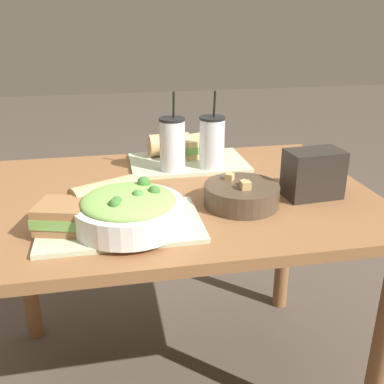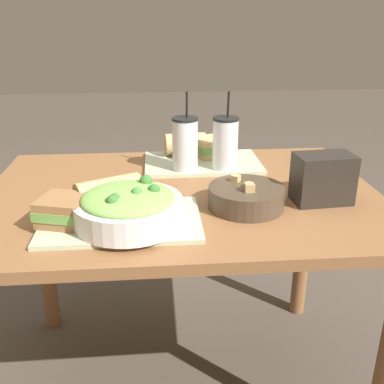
{
  "view_description": "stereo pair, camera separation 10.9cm",
  "coord_description": "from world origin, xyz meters",
  "px_view_note": "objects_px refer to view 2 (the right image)",
  "views": [
    {
      "loc": [
        -0.18,
        -1.2,
        1.2
      ],
      "look_at": [
        0.01,
        -0.21,
        0.8
      ],
      "focal_mm": 42.0,
      "sensor_mm": 36.0,
      "label": 1
    },
    {
      "loc": [
        -0.07,
        -1.22,
        1.2
      ],
      "look_at": [
        0.01,
        -0.21,
        0.8
      ],
      "focal_mm": 42.0,
      "sensor_mm": 36.0,
      "label": 2
    }
  ],
  "objects_px": {
    "soup_bowl": "(246,196)",
    "chip_bag": "(323,179)",
    "drink_cup_dark": "(185,145)",
    "napkin_folded": "(111,190)",
    "salad_bowl": "(129,206)",
    "baguette_near": "(110,192)",
    "baguette_far": "(186,144)",
    "drink_cup_red": "(225,145)",
    "sandwich_far": "(211,147)",
    "sandwich_near": "(64,210)"
  },
  "relations": [
    {
      "from": "soup_bowl",
      "to": "chip_bag",
      "type": "relative_size",
      "value": 1.25
    },
    {
      "from": "drink_cup_dark",
      "to": "napkin_folded",
      "type": "bearing_deg",
      "value": -148.22
    },
    {
      "from": "salad_bowl",
      "to": "baguette_near",
      "type": "relative_size",
      "value": 1.41
    },
    {
      "from": "soup_bowl",
      "to": "salad_bowl",
      "type": "bearing_deg",
      "value": -163.08
    },
    {
      "from": "salad_bowl",
      "to": "baguette_far",
      "type": "distance_m",
      "value": 0.58
    },
    {
      "from": "napkin_folded",
      "to": "drink_cup_red",
      "type": "bearing_deg",
      "value": 21.61
    },
    {
      "from": "soup_bowl",
      "to": "sandwich_far",
      "type": "distance_m",
      "value": 0.44
    },
    {
      "from": "sandwich_near",
      "to": "baguette_far",
      "type": "height_order",
      "value": "baguette_far"
    },
    {
      "from": "baguette_far",
      "to": "sandwich_near",
      "type": "bearing_deg",
      "value": 142.6
    },
    {
      "from": "drink_cup_red",
      "to": "chip_bag",
      "type": "height_order",
      "value": "drink_cup_red"
    },
    {
      "from": "soup_bowl",
      "to": "drink_cup_dark",
      "type": "height_order",
      "value": "drink_cup_dark"
    },
    {
      "from": "drink_cup_dark",
      "to": "soup_bowl",
      "type": "bearing_deg",
      "value": -64.02
    },
    {
      "from": "chip_bag",
      "to": "salad_bowl",
      "type": "bearing_deg",
      "value": -172.23
    },
    {
      "from": "napkin_folded",
      "to": "sandwich_far",
      "type": "bearing_deg",
      "value": 40.36
    },
    {
      "from": "baguette_near",
      "to": "napkin_folded",
      "type": "relative_size",
      "value": 1.37
    },
    {
      "from": "salad_bowl",
      "to": "drink_cup_dark",
      "type": "bearing_deg",
      "value": 66.98
    },
    {
      "from": "soup_bowl",
      "to": "drink_cup_dark",
      "type": "distance_m",
      "value": 0.33
    },
    {
      "from": "salad_bowl",
      "to": "chip_bag",
      "type": "bearing_deg",
      "value": 12.38
    },
    {
      "from": "drink_cup_dark",
      "to": "napkin_folded",
      "type": "height_order",
      "value": "drink_cup_dark"
    },
    {
      "from": "drink_cup_dark",
      "to": "napkin_folded",
      "type": "relative_size",
      "value": 1.85
    },
    {
      "from": "baguette_near",
      "to": "soup_bowl",
      "type": "bearing_deg",
      "value": -118.69
    },
    {
      "from": "baguette_near",
      "to": "sandwich_far",
      "type": "bearing_deg",
      "value": -63.8
    },
    {
      "from": "chip_bag",
      "to": "baguette_near",
      "type": "bearing_deg",
      "value": 175.97
    },
    {
      "from": "salad_bowl",
      "to": "baguette_near",
      "type": "xyz_separation_m",
      "value": [
        -0.05,
        0.11,
        -0.0
      ]
    },
    {
      "from": "salad_bowl",
      "to": "baguette_far",
      "type": "xyz_separation_m",
      "value": [
        0.18,
        0.55,
        -0.0
      ]
    },
    {
      "from": "baguette_far",
      "to": "napkin_folded",
      "type": "height_order",
      "value": "baguette_far"
    },
    {
      "from": "sandwich_near",
      "to": "sandwich_far",
      "type": "xyz_separation_m",
      "value": [
        0.42,
        0.51,
        0.0
      ]
    },
    {
      "from": "sandwich_far",
      "to": "drink_cup_dark",
      "type": "bearing_deg",
      "value": -147.46
    },
    {
      "from": "soup_bowl",
      "to": "baguette_near",
      "type": "xyz_separation_m",
      "value": [
        -0.36,
        0.02,
        0.02
      ]
    },
    {
      "from": "drink_cup_dark",
      "to": "chip_bag",
      "type": "bearing_deg",
      "value": -37.29
    },
    {
      "from": "baguette_near",
      "to": "sandwich_far",
      "type": "distance_m",
      "value": 0.53
    },
    {
      "from": "soup_bowl",
      "to": "drink_cup_dark",
      "type": "relative_size",
      "value": 0.81
    },
    {
      "from": "baguette_near",
      "to": "baguette_far",
      "type": "relative_size",
      "value": 1.25
    },
    {
      "from": "soup_bowl",
      "to": "baguette_near",
      "type": "distance_m",
      "value": 0.36
    },
    {
      "from": "baguette_near",
      "to": "baguette_far",
      "type": "bearing_deg",
      "value": -54.15
    },
    {
      "from": "salad_bowl",
      "to": "drink_cup_dark",
      "type": "relative_size",
      "value": 1.05
    },
    {
      "from": "sandwich_near",
      "to": "sandwich_far",
      "type": "bearing_deg",
      "value": 66.0
    },
    {
      "from": "drink_cup_dark",
      "to": "sandwich_far",
      "type": "bearing_deg",
      "value": 53.72
    },
    {
      "from": "baguette_far",
      "to": "sandwich_far",
      "type": "bearing_deg",
      "value": -108.75
    },
    {
      "from": "drink_cup_red",
      "to": "salad_bowl",
      "type": "bearing_deg",
      "value": -127.27
    },
    {
      "from": "sandwich_near",
      "to": "soup_bowl",
      "type": "bearing_deg",
      "value": 25.13
    },
    {
      "from": "salad_bowl",
      "to": "drink_cup_red",
      "type": "relative_size",
      "value": 1.06
    },
    {
      "from": "baguette_near",
      "to": "drink_cup_dark",
      "type": "height_order",
      "value": "drink_cup_dark"
    },
    {
      "from": "soup_bowl",
      "to": "baguette_far",
      "type": "distance_m",
      "value": 0.47
    },
    {
      "from": "drink_cup_dark",
      "to": "napkin_folded",
      "type": "distance_m",
      "value": 0.29
    },
    {
      "from": "soup_bowl",
      "to": "drink_cup_dark",
      "type": "xyz_separation_m",
      "value": [
        -0.14,
        0.29,
        0.06
      ]
    },
    {
      "from": "baguette_far",
      "to": "napkin_folded",
      "type": "bearing_deg",
      "value": 135.94
    },
    {
      "from": "sandwich_far",
      "to": "baguette_far",
      "type": "relative_size",
      "value": 1.0
    },
    {
      "from": "salad_bowl",
      "to": "drink_cup_red",
      "type": "distance_m",
      "value": 0.49
    },
    {
      "from": "chip_bag",
      "to": "drink_cup_red",
      "type": "bearing_deg",
      "value": 125.29
    }
  ]
}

